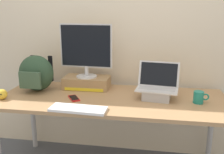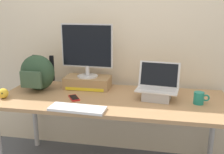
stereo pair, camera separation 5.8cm
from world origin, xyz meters
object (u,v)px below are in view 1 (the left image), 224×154
object	(u,v)px
desktop_monitor	(86,49)
coffee_mug	(199,97)
messenger_backpack	(36,73)
toner_box_yellow	(87,82)
external_keyboard	(78,109)
plush_toy	(2,94)
open_laptop	(157,91)
cell_phone	(74,98)

from	to	relation	value
desktop_monitor	coffee_mug	bearing A→B (deg)	-11.20
desktop_monitor	messenger_backpack	xyz separation A→B (m)	(-0.43, -0.14, -0.21)
toner_box_yellow	desktop_monitor	bearing A→B (deg)	-94.04
desktop_monitor	coffee_mug	distance (m)	1.06
toner_box_yellow	external_keyboard	size ratio (longest dim) A/B	0.98
messenger_backpack	plush_toy	xyz separation A→B (m)	(-0.18, -0.27, -0.12)
external_keyboard	messenger_backpack	bearing A→B (deg)	144.46
external_keyboard	coffee_mug	xyz separation A→B (m)	(0.91, 0.30, 0.04)
coffee_mug	plush_toy	distance (m)	1.61
desktop_monitor	plush_toy	world-z (taller)	desktop_monitor
open_laptop	cell_phone	distance (m)	0.70
coffee_mug	plush_toy	world-z (taller)	coffee_mug
plush_toy	messenger_backpack	bearing A→B (deg)	56.11
toner_box_yellow	plush_toy	xyz separation A→B (m)	(-0.62, -0.42, -0.01)
messenger_backpack	cell_phone	bearing A→B (deg)	-22.45
messenger_backpack	coffee_mug	bearing A→B (deg)	-3.87
open_laptop	coffee_mug	world-z (taller)	open_laptop
desktop_monitor	external_keyboard	distance (m)	0.66
desktop_monitor	open_laptop	distance (m)	0.74
external_keyboard	messenger_backpack	size ratio (longest dim) A/B	1.32
open_laptop	external_keyboard	world-z (taller)	open_laptop
toner_box_yellow	cell_phone	distance (m)	0.32
desktop_monitor	external_keyboard	xyz separation A→B (m)	(0.08, -0.55, -0.36)
toner_box_yellow	coffee_mug	world-z (taller)	toner_box_yellow
toner_box_yellow	open_laptop	distance (m)	0.68
toner_box_yellow	external_keyboard	world-z (taller)	toner_box_yellow
toner_box_yellow	cell_phone	bearing A→B (deg)	-95.50
coffee_mug	plush_toy	xyz separation A→B (m)	(-1.60, -0.17, -0.01)
coffee_mug	cell_phone	world-z (taller)	coffee_mug
external_keyboard	plush_toy	xyz separation A→B (m)	(-0.69, 0.13, 0.03)
toner_box_yellow	coffee_mug	bearing A→B (deg)	-14.23
toner_box_yellow	desktop_monitor	xyz separation A→B (m)	(-0.00, -0.00, 0.31)
external_keyboard	coffee_mug	size ratio (longest dim) A/B	3.52
coffee_mug	desktop_monitor	bearing A→B (deg)	165.84
open_laptop	desktop_monitor	bearing A→B (deg)	171.19
external_keyboard	messenger_backpack	distance (m)	0.67
desktop_monitor	plush_toy	xyz separation A→B (m)	(-0.62, -0.42, -0.32)
messenger_backpack	external_keyboard	bearing A→B (deg)	-38.15
messenger_backpack	desktop_monitor	bearing A→B (deg)	18.68
toner_box_yellow	open_laptop	bearing A→B (deg)	-16.11
open_laptop	external_keyboard	xyz separation A→B (m)	(-0.58, -0.36, -0.05)
desktop_monitor	cell_phone	size ratio (longest dim) A/B	2.98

